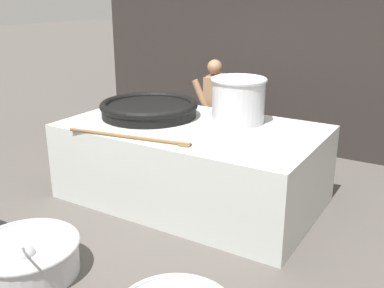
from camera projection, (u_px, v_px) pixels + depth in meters
The scene contains 8 objects.
ground_plane at pixel (192, 197), 5.79m from camera, with size 60.00×60.00×0.00m, color #56514C.
back_wall at pixel (276, 10), 7.18m from camera, with size 6.67×0.24×4.49m, color #2D2826.
hearth_platform at pixel (192, 162), 5.63m from camera, with size 3.10×1.84×0.97m.
giant_wok_near at pixel (149, 108), 5.85m from camera, with size 1.28×1.28×0.20m.
stock_pot at pixel (238, 99), 5.52m from camera, with size 0.69×0.69×0.56m.
stirring_paddle at pixel (132, 137), 4.96m from camera, with size 1.50×0.31×0.04m.
cook at pixel (214, 108), 6.75m from camera, with size 0.39×0.59×1.59m.
prep_bowl_vegetables at pixel (27, 257), 4.16m from camera, with size 1.13×0.99×0.75m.
Camera 1 is at (2.73, -4.50, 2.50)m, focal length 42.00 mm.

